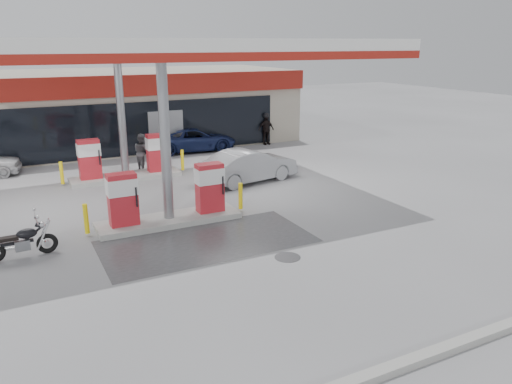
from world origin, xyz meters
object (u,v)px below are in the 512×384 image
pump_island_near (168,201)px  parked_motorcycle (22,243)px  parked_car_right (194,139)px  biker_walking (266,130)px  attendant (142,152)px  hatchback_silver (249,166)px  pump_island_far (125,162)px

pump_island_near → parked_motorcycle: pump_island_near is taller
parked_car_right → biker_walking: 4.20m
pump_island_near → attendant: size_ratio=3.08×
pump_island_near → hatchback_silver: pump_island_near is taller
pump_island_far → parked_motorcycle: bearing=-122.0°
parked_motorcycle → hatchback_silver: size_ratio=0.45×
hatchback_silver → biker_walking: biker_walking is taller
parked_motorcycle → hatchback_silver: (8.68, 4.05, 0.25)m
parked_motorcycle → parked_car_right: 13.93m
parked_car_right → parked_motorcycle: bearing=145.3°
hatchback_silver → parked_car_right: (0.09, 6.78, -0.06)m
pump_island_near → parked_car_right: pump_island_near is taller
parked_motorcycle → hatchback_silver: bearing=22.0°
pump_island_near → hatchback_silver: (4.41, 3.22, -0.03)m
parked_motorcycle → biker_walking: biker_walking is taller
parked_motorcycle → pump_island_far: bearing=55.0°
pump_island_far → attendant: size_ratio=3.08×
pump_island_near → pump_island_far: same height
attendant → hatchback_silver: (3.41, -3.78, -0.16)m
pump_island_near → parked_car_right: (4.50, 10.00, -0.10)m
pump_island_far → attendant: pump_island_far is taller
parked_motorcycle → attendant: attendant is taller
attendant → pump_island_near: bearing=158.1°
biker_walking → pump_island_near: bearing=-135.4°
pump_island_far → hatchback_silver: pump_island_far is taller
pump_island_near → pump_island_far: (0.00, 6.00, 0.00)m
parked_car_right → biker_walking: (4.18, -0.20, 0.22)m
pump_island_near → biker_walking: bearing=48.5°
parked_car_right → pump_island_near: bearing=160.0°
parked_car_right → attendant: bearing=134.9°
biker_walking → parked_car_right: bearing=173.5°
attendant → biker_walking: (7.68, 2.80, 0.00)m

